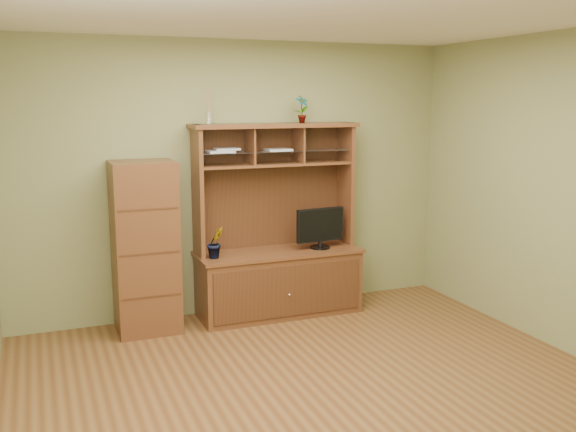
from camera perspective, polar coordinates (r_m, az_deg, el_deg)
room at (r=4.57m, az=2.96°, el=0.47°), size 4.54×4.04×2.74m
media_hutch at (r=6.43m, az=-0.92°, el=-4.16°), size 1.66×0.61×1.90m
monitor at (r=6.43m, az=2.89°, el=-1.02°), size 0.51×0.20×0.41m
orchid_plant at (r=6.09m, az=-6.47°, el=-2.35°), size 0.19×0.16×0.30m
top_plant at (r=6.40m, az=1.23°, el=9.48°), size 0.16×0.13×0.27m
reed_diffuser at (r=6.09m, az=-7.11°, el=9.27°), size 0.06×0.06×0.32m
magazines at (r=6.20m, az=-4.17°, el=5.86°), size 0.85×0.21×0.04m
side_cabinet at (r=6.03m, az=-12.58°, el=-2.73°), size 0.57×0.52×1.58m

